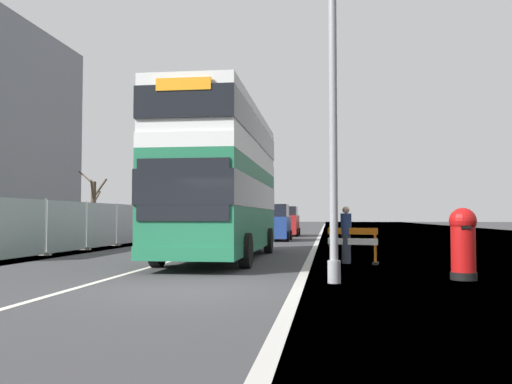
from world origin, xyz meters
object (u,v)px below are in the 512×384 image
at_px(double_decker_bus, 223,180).
at_px(pedestrian_at_kerb, 346,235).
at_px(car_oncoming_near, 274,224).
at_px(red_pillar_postbox, 463,240).
at_px(lamppost_foreground, 333,89).
at_px(car_receding_mid, 286,222).
at_px(roadworks_barrier, 353,242).

height_order(double_decker_bus, pedestrian_at_kerb, double_decker_bus).
relative_size(car_oncoming_near, pedestrian_at_kerb, 2.14).
bearing_deg(red_pillar_postbox, lamppost_foreground, -160.83).
bearing_deg(car_receding_mid, car_oncoming_near, -90.62).
height_order(car_oncoming_near, pedestrian_at_kerb, car_oncoming_near).
xyz_separation_m(double_decker_bus, lamppost_foreground, (3.77, -6.42, 1.58)).
distance_m(double_decker_bus, car_oncoming_near, 14.27).
relative_size(roadworks_barrier, car_oncoming_near, 0.42).
bearing_deg(double_decker_bus, red_pillar_postbox, -38.56).
distance_m(double_decker_bus, pedestrian_at_kerb, 4.77).
distance_m(double_decker_bus, red_pillar_postbox, 8.83).
distance_m(roadworks_barrier, pedestrian_at_kerb, 0.32).
bearing_deg(double_decker_bus, car_receding_mid, 88.73).
xyz_separation_m(red_pillar_postbox, pedestrian_at_kerb, (-2.55, 4.06, -0.02)).
bearing_deg(car_oncoming_near, pedestrian_at_kerb, -76.22).
bearing_deg(car_oncoming_near, double_decker_bus, -91.62).
bearing_deg(double_decker_bus, car_oncoming_near, 88.38).
bearing_deg(red_pillar_postbox, car_oncoming_near, 108.00).
relative_size(red_pillar_postbox, car_receding_mid, 0.40).
bearing_deg(red_pillar_postbox, pedestrian_at_kerb, 122.14).
xyz_separation_m(roadworks_barrier, pedestrian_at_kerb, (-0.19, 0.13, 0.21)).
relative_size(double_decker_bus, lamppost_foreground, 1.19).
bearing_deg(roadworks_barrier, pedestrian_at_kerb, 145.45).
relative_size(roadworks_barrier, pedestrian_at_kerb, 0.89).
bearing_deg(car_oncoming_near, car_receding_mid, 89.38).
distance_m(car_receding_mid, pedestrian_at_kerb, 23.60).
height_order(double_decker_bus, lamppost_foreground, lamppost_foreground).
distance_m(double_decker_bus, roadworks_barrier, 5.06).
distance_m(roadworks_barrier, car_receding_mid, 23.76).
distance_m(double_decker_bus, car_receding_mid, 22.05).
xyz_separation_m(double_decker_bus, pedestrian_at_kerb, (4.20, -1.32, -1.84)).
relative_size(red_pillar_postbox, car_oncoming_near, 0.44).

